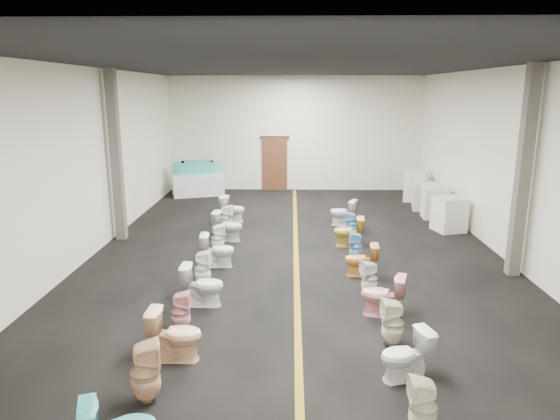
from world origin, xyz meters
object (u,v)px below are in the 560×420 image
Objects in this scene: appliance_crate_a at (449,214)px; toilet_left_1 at (145,372)px; toilet_right_5 at (361,260)px; toilet_right_7 at (349,232)px; appliance_crate_b at (435,202)px; toilet_left_7 at (218,238)px; toilet_left_10 at (233,209)px; toilet_right_3 at (383,295)px; display_table at (198,184)px; toilet_right_8 at (351,224)px; toilet_left_4 at (203,285)px; bathtub at (197,168)px; toilet_left_9 at (226,218)px; toilet_right_0 at (423,406)px; toilet_right_2 at (393,323)px; appliance_crate_c at (425,196)px; appliance_crate_d at (416,186)px; toilet_left_6 at (218,250)px; toilet_left_5 at (203,268)px; toilet_left_2 at (175,334)px; toilet_right_4 at (369,278)px; toilet_left_8 at (228,226)px; toilet_right_9 at (343,213)px; toilet_right_6 at (356,247)px; toilet_left_3 at (181,312)px; toilet_right_1 at (406,355)px.

toilet_left_1 is (-6.39, -8.25, -0.06)m from appliance_crate_a.
appliance_crate_a reaches higher than toilet_right_5.
appliance_crate_a is 3.41m from toilet_right_7.
toilet_left_7 is at bearing -150.54° from appliance_crate_b.
toilet_left_10 is 7.41m from toilet_right_3.
toilet_left_7 is (-6.35, -2.09, -0.13)m from appliance_crate_a.
display_table is 9.91m from toilet_right_5.
toilet_right_8 is (0.18, 0.97, -0.05)m from toilet_right_7.
toilet_right_7 is at bearing -39.24° from toilet_left_4.
bathtub is 5.35m from toilet_left_9.
toilet_right_2 is at bearing 178.94° from toilet_right_0.
bathtub is (-0.00, 0.00, 0.65)m from display_table.
toilet_left_4 is 5.07m from toilet_left_9.
appliance_crate_d is (0.00, 1.36, 0.08)m from appliance_crate_c.
toilet_left_1 is (1.74, -13.09, -0.64)m from bathtub.
appliance_crate_d is (0.00, 3.98, 0.05)m from appliance_crate_a.
toilet_left_6 is at bearing -109.35° from toilet_right_3.
bathtub reaches higher than appliance_crate_c.
toilet_left_5 is 1.04× the size of toilet_left_7.
toilet_right_2 is (3.33, 0.49, -0.02)m from toilet_left_2.
appliance_crate_a is 2.62m from appliance_crate_c.
toilet_right_2 reaches higher than toilet_right_8.
toilet_left_2 reaches higher than toilet_left_7.
toilet_right_7 is 0.98m from toilet_right_8.
toilet_left_7 is at bearing -161.82° from appliance_crate_a.
appliance_crate_d is 1.51× the size of toilet_right_4.
toilet_left_8 is at bearing -125.85° from toilet_right_3.
toilet_right_8 is at bearing -144.01° from appliance_crate_b.
toilet_left_8 is (-6.22, -5.08, -0.14)m from appliance_crate_d.
display_table is at bearing -170.19° from toilet_right_4.
appliance_crate_c is at bearing -69.54° from toilet_left_7.
toilet_left_1 is 1.06× the size of toilet_left_8.
appliance_crate_d is 11.10m from toilet_left_4.
toilet_left_5 is 4.09m from toilet_left_9.
toilet_left_10 is 3.37m from toilet_right_9.
toilet_left_2 is 1.04× the size of toilet_left_6.
appliance_crate_b is 5.13m from toilet_right_6.
toilet_right_4 is at bearing -52.04° from toilet_left_2.
toilet_right_3 is 1.12× the size of toilet_right_6.
bathtub reaches higher than toilet_left_5.
toilet_right_4 is 3.18m from toilet_right_7.
toilet_left_2 is at bearing -125.66° from appliance_crate_b.
display_table reaches higher than toilet_right_7.
appliance_crate_a is 4.01m from toilet_right_6.
toilet_right_0 reaches higher than toilet_left_3.
toilet_right_0 is (3.27, -1.60, -0.04)m from toilet_left_2.
toilet_left_9 is 1.07× the size of toilet_right_4.
toilet_right_1 is at bearing -145.18° from toilet_left_8.
bathtub is 13.22m from toilet_left_1.
toilet_left_3 is at bearing -175.93° from toilet_left_9.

